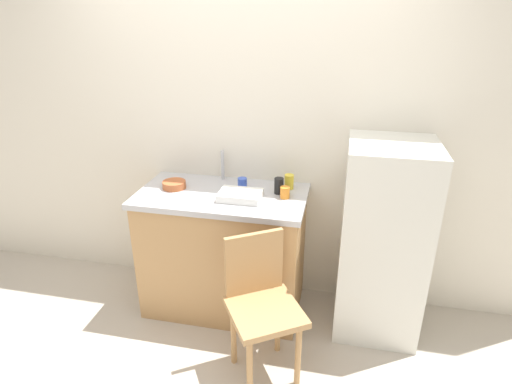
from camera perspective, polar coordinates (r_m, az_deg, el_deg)
ground_plane at (r=2.90m, az=-6.33°, el=-22.58°), size 8.00×8.00×0.00m
back_wall at (r=3.10m, az=-1.57°, el=7.08°), size 4.80×0.10×2.41m
cabinet_base at (r=3.12m, az=-4.34°, el=-8.25°), size 1.12×0.60×0.88m
countertop at (r=2.91m, az=-4.61°, el=-0.47°), size 1.16×0.64×0.04m
faucet at (r=3.10m, az=-4.53°, el=3.67°), size 0.02×0.02×0.22m
refrigerator at (r=2.94m, az=16.70°, el=-6.31°), size 0.54×0.56×1.34m
chair at (r=2.57m, az=0.73°, el=-14.56°), size 0.55×0.55×0.89m
dish_tray at (r=2.79m, az=-2.15°, el=-0.47°), size 0.28×0.20×0.05m
terracotta_bowl at (r=3.02m, az=-10.99°, el=0.99°), size 0.16×0.16×0.05m
cup_yellow at (r=2.95m, az=4.49°, el=1.40°), size 0.07×0.07×0.10m
cup_orange at (r=2.80m, az=3.93°, el=-0.06°), size 0.06×0.06×0.08m
cup_blue at (r=2.96m, az=-1.86°, el=1.24°), size 0.07×0.07×0.07m
cup_black at (r=2.87m, az=3.12°, el=0.85°), size 0.06×0.06×0.11m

